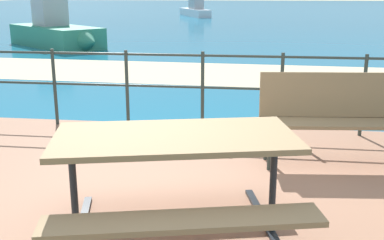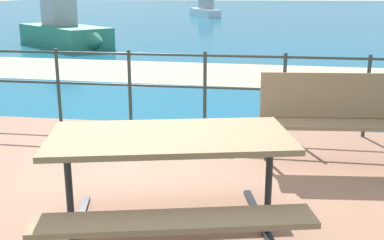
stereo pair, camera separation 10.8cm
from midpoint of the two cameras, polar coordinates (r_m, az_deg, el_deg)
name	(u,v)px [view 1 (the left image)]	position (r m, az deg, el deg)	size (l,w,h in m)	color
ground_plane	(170,219)	(3.96, -3.51, -11.76)	(240.00, 240.00, 0.00)	tan
patio_paving	(169,215)	(3.95, -3.52, -11.37)	(6.40, 5.20, 0.06)	#996B51
sea_water	(250,11)	(43.50, 6.88, 12.88)	(90.00, 90.00, 0.01)	#196B8E
beach_strip	(225,74)	(10.61, 3.74, 5.57)	(54.00, 2.94, 0.01)	beige
picnic_table	(175,160)	(3.29, -2.96, -4.86)	(1.95, 1.83, 0.79)	#8C704C
park_bench	(339,111)	(5.04, 16.69, 1.09)	(1.64, 0.58, 0.93)	#8C704C
railing_fence	(203,82)	(5.99, 0.77, 4.58)	(5.94, 0.04, 1.01)	#2D3833
boat_near	(56,33)	(16.36, -16.21, 10.04)	(4.01, 3.62, 1.54)	#338466
boat_mid	(195,10)	(34.46, 0.23, 13.10)	(2.82, 5.31, 1.34)	silver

